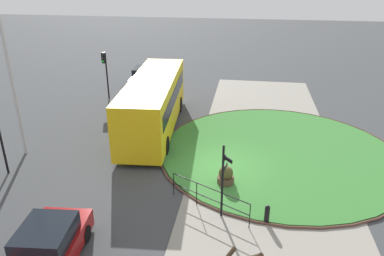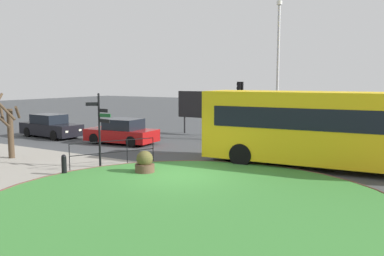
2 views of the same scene
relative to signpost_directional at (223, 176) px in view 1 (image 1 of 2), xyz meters
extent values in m
plane|color=#3D3F42|center=(3.91, 0.29, -1.85)|extent=(120.00, 120.00, 0.00)
cube|color=gray|center=(3.91, -1.96, -1.84)|extent=(32.00, 7.51, 0.02)
cylinder|color=#387A33|center=(6.05, -2.61, -1.80)|extent=(12.80, 12.80, 0.10)
torus|color=brown|center=(6.05, -2.61, -1.79)|extent=(13.11, 13.11, 0.11)
cylinder|color=black|center=(-0.07, 0.02, -0.29)|extent=(0.09, 0.09, 3.11)
sphere|color=black|center=(-0.07, 0.02, 1.31)|extent=(0.10, 0.10, 0.10)
cube|color=black|center=(-0.29, -0.17, 0.89)|extent=(0.40, 0.35, 0.15)
cube|color=black|center=(0.23, -0.02, 0.63)|extent=(0.51, 0.10, 0.15)
cube|color=#195128|center=(0.25, 0.05, 0.42)|extent=(0.55, 0.09, 0.15)
cube|color=black|center=(0.31, -0.04, 0.20)|extent=(0.66, 0.15, 0.15)
cylinder|color=black|center=(-0.26, -1.78, -1.49)|extent=(0.20, 0.20, 0.71)
sphere|color=black|center=(-0.26, -1.78, -1.10)|extent=(0.19, 0.19, 0.19)
cube|color=black|center=(0.21, 0.56, -0.73)|extent=(1.84, 3.35, 0.03)
cube|color=black|center=(0.21, 0.56, -1.23)|extent=(1.84, 3.35, 0.03)
cylinder|color=black|center=(1.11, 2.23, -1.29)|extent=(0.04, 0.04, 1.12)
cylinder|color=black|center=(0.51, 1.11, -1.29)|extent=(0.04, 0.04, 1.12)
cylinder|color=black|center=(-0.09, 0.00, -1.29)|extent=(0.04, 0.04, 1.12)
cylinder|color=black|center=(-0.70, -1.11, -1.29)|extent=(0.04, 0.04, 1.12)
cube|color=yellow|center=(8.17, 4.87, -0.08)|extent=(10.46, 3.30, 2.98)
cube|color=black|center=(8.08, 6.16, 0.34)|extent=(9.04, 0.68, 0.88)
cube|color=black|center=(8.26, 3.58, 0.34)|extent=(9.04, 0.68, 0.88)
cube|color=black|center=(13.32, 5.25, 0.07)|extent=(0.17, 2.10, 1.10)
cube|color=black|center=(13.32, 5.25, 1.19)|extent=(0.12, 1.41, 0.28)
cylinder|color=black|center=(11.37, 6.29, -1.35)|extent=(1.02, 0.37, 1.00)
cylinder|color=black|center=(11.54, 3.94, -1.35)|extent=(1.02, 0.37, 1.00)
cylinder|color=black|center=(4.80, 5.81, -1.35)|extent=(1.02, 0.37, 1.00)
cylinder|color=black|center=(4.97, 3.46, -1.35)|extent=(1.02, 0.37, 1.00)
cube|color=maroon|center=(-3.72, 5.58, -1.32)|extent=(4.36, 2.26, 0.70)
cube|color=black|center=(-3.55, 5.59, -0.67)|extent=(2.11, 1.83, 0.61)
cylinder|color=black|center=(-2.34, 4.84, -1.53)|extent=(0.66, 0.28, 0.64)
cylinder|color=black|center=(-2.50, 6.56, -1.53)|extent=(0.66, 0.28, 0.64)
cube|color=navy|center=(17.50, 8.18, -1.34)|extent=(4.33, 2.21, 0.67)
cube|color=black|center=(17.67, 8.20, -0.71)|extent=(2.18, 1.81, 0.58)
cube|color=#EAEACC|center=(15.45, 7.45, -1.30)|extent=(0.04, 0.20, 0.12)
cube|color=#EAEACC|center=(15.36, 8.57, -1.30)|extent=(0.04, 0.20, 0.12)
cylinder|color=black|center=(16.28, 7.22, -1.53)|extent=(0.66, 0.27, 0.64)
cylinder|color=black|center=(16.14, 8.93, -1.53)|extent=(0.66, 0.27, 0.64)
cylinder|color=black|center=(18.87, 7.43, -1.53)|extent=(0.66, 0.27, 0.64)
cylinder|color=black|center=(18.72, 9.14, -1.53)|extent=(0.66, 0.27, 0.64)
cylinder|color=black|center=(1.76, 10.67, -0.03)|extent=(0.11, 0.11, 3.65)
cylinder|color=black|center=(13.48, 9.85, -0.06)|extent=(0.11, 0.11, 3.58)
cube|color=black|center=(13.28, 9.90, 1.35)|extent=(0.31, 0.31, 0.78)
sphere|color=black|center=(13.13, 9.93, 1.59)|extent=(0.16, 0.16, 0.16)
sphere|color=black|center=(13.13, 9.93, 1.35)|extent=(0.16, 0.16, 0.16)
sphere|color=green|center=(13.13, 9.93, 1.10)|extent=(0.16, 0.16, 0.16)
cylinder|color=#B7B7BC|center=(3.87, 11.03, 2.22)|extent=(0.16, 0.16, 8.14)
cylinder|color=brown|center=(2.35, 0.02, -1.64)|extent=(0.78, 0.78, 0.41)
sphere|color=#4C4723|center=(2.35, 0.02, -1.22)|extent=(0.66, 0.66, 0.66)
camera|label=1|loc=(-12.54, -0.72, 7.46)|focal=34.70mm
camera|label=2|loc=(12.25, -12.62, 1.91)|focal=38.06mm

